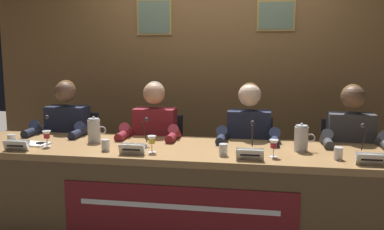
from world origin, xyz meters
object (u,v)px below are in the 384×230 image
panelist_center_right (248,144)px  water_cup_far_right (338,154)px  nameplate_center_right (250,155)px  microphone_far_left (42,134)px  water_cup_center_right (223,150)px  water_pitcher_left_side (94,130)px  chair_center_left (159,166)px  water_cup_center_left (106,146)px  nameplate_center_left (132,149)px  panelist_far_right (351,148)px  juice_glass_center_left (152,141)px  conference_table (189,181)px  nameplate_far_right (371,159)px  microphone_far_right (364,145)px  document_stack_far_left (35,144)px  chair_far_right (345,174)px  panelist_far_left (64,138)px  chair_center_right (249,170)px  nameplate_far_left (16,145)px  water_pitcher_right_side (301,138)px  juice_glass_far_left (47,136)px  water_cup_far_left (12,141)px  microphone_center_left (144,137)px  juice_glass_center_right (274,145)px  panelist_center_left (153,141)px  chair_far_left (75,162)px  microphone_center_right (252,142)px

panelist_center_right → water_cup_far_right: bearing=-42.2°
nameplate_center_right → microphone_far_left: bearing=172.0°
water_cup_center_right → water_pitcher_left_side: size_ratio=0.40×
chair_center_left → nameplate_center_right: size_ratio=4.75×
microphone_far_left → water_cup_center_left: bearing=-13.3°
nameplate_center_left → panelist_center_right: 1.05m
panelist_far_right → nameplate_center_left: bearing=-157.2°
juice_glass_center_left → panelist_center_right: bearing=41.7°
conference_table → nameplate_far_right: 1.27m
nameplate_center_right → microphone_far_right: bearing=18.7°
nameplate_far_right → document_stack_far_left: nameplate_far_right is taller
water_cup_center_right → chair_far_right: chair_far_right is taller
panelist_far_left → nameplate_far_right: size_ratio=6.31×
microphone_far_left → chair_center_right: bearing=22.5°
nameplate_far_left → document_stack_far_left: 0.21m
nameplate_far_right → document_stack_far_left: 2.46m
chair_center_left → water_pitcher_right_side: water_pitcher_right_side is taller
juice_glass_far_left → chair_far_right: 2.48m
juice_glass_far_left → nameplate_far_right: size_ratio=0.65×
nameplate_far_right → water_cup_far_left: bearing=177.1°
juice_glass_center_left → panelist_far_left: bearing=148.5°
nameplate_far_left → water_pitcher_left_side: bearing=39.5°
juice_glass_center_left → microphone_center_left: microphone_center_left is taller
nameplate_far_left → panelist_center_right: bearing=23.0°
juice_glass_center_left → juice_glass_center_right: bearing=1.0°
panelist_center_left → nameplate_far_right: (1.63, -0.68, 0.09)m
microphone_far_left → microphone_center_left: (0.82, 0.03, 0.00)m
juice_glass_center_left → water_pitcher_left_side: size_ratio=0.59×
juice_glass_center_right → microphone_far_right: bearing=13.9°
conference_table → water_cup_far_right: 1.07m
chair_far_left → panelist_center_right: bearing=-6.9°
chair_center_right → water_cup_center_right: (-0.15, -0.80, 0.36)m
water_pitcher_right_side → water_pitcher_left_side: bearing=179.0°
water_cup_far_right → document_stack_far_left: water_cup_far_right is taller
microphone_center_right → panelist_far_right: bearing=29.6°
microphone_center_right → document_stack_far_left: microphone_center_right is taller
nameplate_center_right → water_cup_far_left: bearing=175.7°
panelist_far_left → chair_center_left: size_ratio=1.37×
nameplate_center_left → water_pitcher_right_side: 1.23m
nameplate_center_left → water_cup_far_right: (1.42, 0.11, -0.00)m
panelist_far_left → microphone_far_right: size_ratio=5.60×
juice_glass_far_left → chair_center_left: 1.10m
microphone_far_right → microphone_center_left: bearing=-179.7°
chair_far_right → juice_glass_far_left: bearing=-162.1°
microphone_center_right → water_pitcher_right_side: size_ratio=1.03×
nameplate_center_left → water_cup_center_left: (-0.23, 0.08, -0.00)m
chair_center_left → nameplate_center_right: (0.86, -0.89, 0.36)m
panelist_center_left → juice_glass_center_left: 0.63m
nameplate_center_left → water_cup_center_right: (0.64, 0.08, -0.00)m
microphone_far_left → chair_center_left: bearing=40.5°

